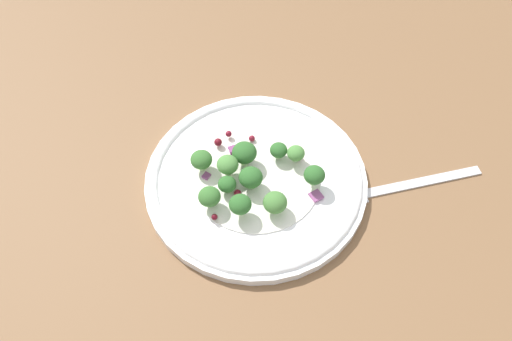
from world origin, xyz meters
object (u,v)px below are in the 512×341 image
object	(u,v)px
plate	(256,179)
broccoli_floret_1	(240,205)
broccoli_floret_0	(314,175)
broccoli_floret_2	(275,203)
fork	(400,186)

from	to	relation	value
plate	broccoli_floret_1	world-z (taller)	broccoli_floret_1
broccoli_floret_0	broccoli_floret_2	distance (cm)	5.82
plate	broccoli_floret_1	distance (cm)	6.11
plate	fork	size ratio (longest dim) A/B	1.56
plate	fork	xyz separation A→B (cm)	(12.61, -12.21, -0.61)
broccoli_floret_0	fork	world-z (taller)	broccoli_floret_0
fork	broccoli_floret_0	bearing A→B (deg)	141.16
broccoli_floret_1	fork	xyz separation A→B (cm)	(17.43, -9.52, -3.23)
broccoli_floret_0	broccoli_floret_1	bearing A→B (deg)	163.02
broccoli_floret_1	plate	bearing A→B (deg)	29.18
broccoli_floret_1	fork	world-z (taller)	broccoli_floret_1
plate	broccoli_floret_2	world-z (taller)	broccoli_floret_2
broccoli_floret_0	broccoli_floret_1	world-z (taller)	same
broccoli_floret_2	broccoli_floret_1	bearing A→B (deg)	145.30
plate	fork	bearing A→B (deg)	-44.08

